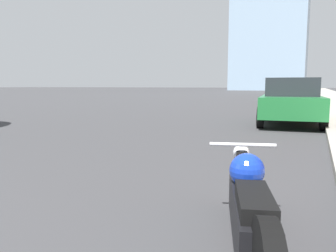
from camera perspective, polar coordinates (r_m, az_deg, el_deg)
sidewalk at (r=39.32m, az=27.17°, el=4.50°), size 3.31×240.00×0.15m
motorcycle at (r=2.59m, az=13.91°, el=-13.85°), size 0.89×2.33×0.77m
parked_car_green at (r=11.62m, az=20.60°, el=4.06°), size 2.24×4.12×1.55m
parked_car_yellow at (r=23.61m, az=21.95°, el=5.55°), size 2.19×4.69×1.77m
parked_car_red at (r=35.54m, az=23.09°, el=5.77°), size 1.94×4.51×1.68m
parked_car_black at (r=45.79m, az=23.44°, el=5.91°), size 1.95×4.06×1.64m
parked_car_white at (r=56.71m, az=23.67°, el=5.98°), size 1.90×4.32×1.61m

